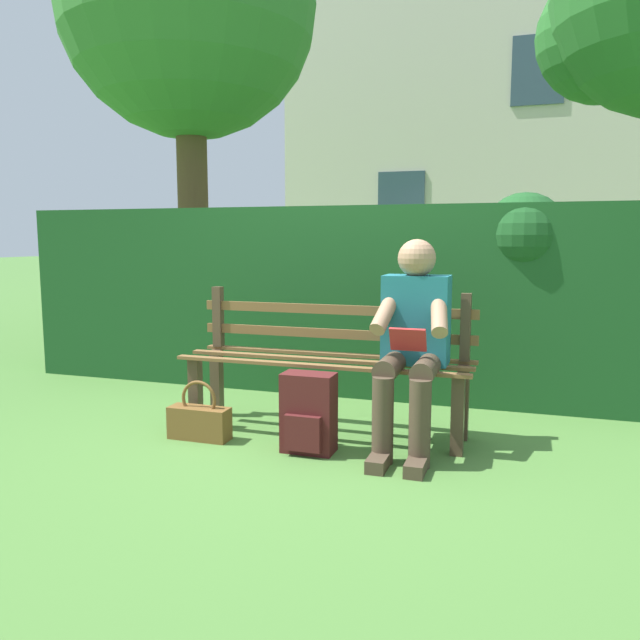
% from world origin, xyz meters
% --- Properties ---
extents(ground, '(60.00, 60.00, 0.00)m').
position_xyz_m(ground, '(0.00, 0.00, 0.00)').
color(ground, '#477533').
extents(park_bench, '(1.81, 0.45, 0.88)m').
position_xyz_m(park_bench, '(0.00, -0.06, 0.44)').
color(park_bench, '#4C3828').
rests_on(park_bench, ground).
extents(person_seated, '(0.44, 0.73, 1.20)m').
position_xyz_m(person_seated, '(-0.55, 0.10, 0.65)').
color(person_seated, '#1E6672').
rests_on(person_seated, ground).
extents(hedge_backdrop, '(5.07, 0.73, 1.53)m').
position_xyz_m(hedge_backdrop, '(0.37, -1.20, 0.76)').
color(hedge_backdrop, '#19471E').
rests_on(hedge_backdrop, ground).
extents(building_facade, '(9.60, 2.83, 6.69)m').
position_xyz_m(building_facade, '(-1.21, -9.91, 3.34)').
color(building_facade, beige).
rests_on(building_facade, ground).
extents(backpack, '(0.30, 0.24, 0.46)m').
position_xyz_m(backpack, '(-0.02, 0.36, 0.22)').
color(backpack, '#4C1919').
rests_on(backpack, ground).
extents(handbag, '(0.38, 0.13, 0.36)m').
position_xyz_m(handbag, '(0.69, 0.35, 0.11)').
color(handbag, brown).
rests_on(handbag, ground).
extents(tree_far, '(3.05, 2.91, 5.25)m').
position_xyz_m(tree_far, '(2.72, -3.08, 3.72)').
color(tree_far, brown).
rests_on(tree_far, ground).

